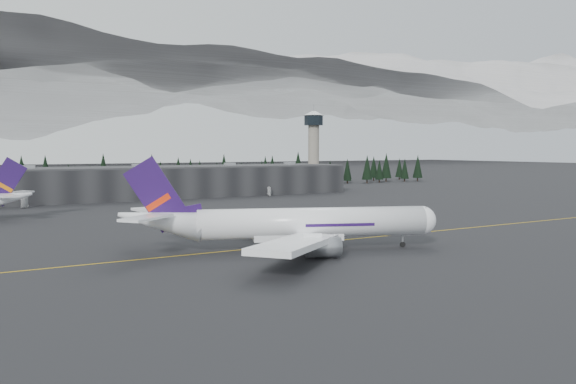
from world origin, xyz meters
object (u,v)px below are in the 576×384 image
jet_main (285,224)px  gse_vehicle_a (24,206)px  terminal (163,182)px  control_tower (314,141)px  gse_vehicle_b (270,194)px

jet_main → gse_vehicle_a: jet_main is taller
jet_main → gse_vehicle_a: size_ratio=11.99×
terminal → jet_main: 132.52m
terminal → gse_vehicle_a: bearing=-158.7°
control_tower → jet_main: bearing=-124.0°
gse_vehicle_a → control_tower: bearing=-13.0°
control_tower → gse_vehicle_a: bearing=-169.5°
terminal → gse_vehicle_b: (40.69, -16.96, -5.64)m
jet_main → gse_vehicle_b: bearing=84.6°
gse_vehicle_b → terminal: bearing=-134.8°
terminal → gse_vehicle_b: terminal is taller
terminal → jet_main: jet_main is taller
jet_main → gse_vehicle_a: bearing=129.6°
terminal → gse_vehicle_b: size_ratio=41.06×
jet_main → gse_vehicle_a: 117.12m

